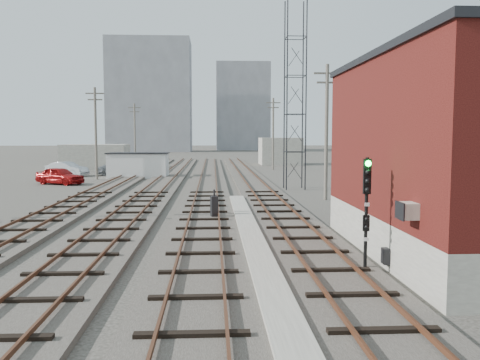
{
  "coord_description": "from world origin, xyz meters",
  "views": [
    {
      "loc": [
        -1.06,
        -5.53,
        4.3
      ],
      "look_at": [
        0.23,
        18.48,
        2.2
      ],
      "focal_mm": 38.0,
      "sensor_mm": 36.0,
      "label": 1
    }
  ],
  "objects": [
    {
      "name": "track_mid_right",
      "position": [
        -1.5,
        39.0,
        0.11
      ],
      "size": [
        3.2,
        90.0,
        0.39
      ],
      "color": "#332D28",
      "rests_on": "ground"
    },
    {
      "name": "apartment_right",
      "position": [
        8.0,
        150.0,
        13.0
      ],
      "size": [
        16.0,
        12.0,
        26.0
      ],
      "primitive_type": "cube",
      "color": "gray",
      "rests_on": "ground"
    },
    {
      "name": "signal_mast",
      "position": [
        3.7,
        9.84,
        2.08
      ],
      "size": [
        0.4,
        0.4,
        3.64
      ],
      "color": "gray",
      "rests_on": "ground"
    },
    {
      "name": "shed_right",
      "position": [
        9.0,
        70.0,
        2.0
      ],
      "size": [
        6.0,
        6.0,
        4.0
      ],
      "primitive_type": "cube",
      "color": "gray",
      "rests_on": "ground"
    },
    {
      "name": "car_grey",
      "position": [
        -11.65,
        50.25,
        0.62
      ],
      "size": [
        4.57,
        2.65,
        1.24
      ],
      "primitive_type": "imported",
      "rotation": [
        0.0,
        0.0,
        1.79
      ],
      "color": "slate",
      "rests_on": "ground"
    },
    {
      "name": "utility_pole_right_a",
      "position": [
        6.5,
        28.0,
        4.8
      ],
      "size": [
        1.8,
        0.24,
        9.0
      ],
      "color": "#595147",
      "rests_on": "ground"
    },
    {
      "name": "site_trailer",
      "position": [
        -8.7,
        46.75,
        1.3
      ],
      "size": [
        6.27,
        2.97,
        2.59
      ],
      "rotation": [
        0.0,
        0.0,
        -0.05
      ],
      "color": "silver",
      "rests_on": "ground"
    },
    {
      "name": "platform_curb",
      "position": [
        0.5,
        14.0,
        0.13
      ],
      "size": [
        0.9,
        28.0,
        0.26
      ],
      "primitive_type": "cube",
      "color": "gray",
      "rests_on": "ground"
    },
    {
      "name": "car_red",
      "position": [
        -14.58,
        39.96,
        0.77
      ],
      "size": [
        4.85,
        3.71,
        1.54
      ],
      "primitive_type": "imported",
      "rotation": [
        0.0,
        0.0,
        1.09
      ],
      "color": "#9B0E0E",
      "rests_on": "ground"
    },
    {
      "name": "car_silver",
      "position": [
        -16.61,
        49.38,
        0.76
      ],
      "size": [
        4.9,
        3.28,
        1.53
      ],
      "primitive_type": "imported",
      "rotation": [
        0.0,
        0.0,
        1.17
      ],
      "color": "#B4B7BC",
      "rests_on": "ground"
    },
    {
      "name": "lattice_tower",
      "position": [
        5.5,
        35.0,
        7.5
      ],
      "size": [
        1.6,
        1.6,
        15.0
      ],
      "color": "black",
      "rests_on": "ground"
    },
    {
      "name": "shed_left",
      "position": [
        -16.0,
        60.0,
        1.6
      ],
      "size": [
        8.0,
        5.0,
        3.2
      ],
      "primitive_type": "cube",
      "color": "gray",
      "rests_on": "ground"
    },
    {
      "name": "switch_stand",
      "position": [
        -1.0,
        20.14,
        0.69
      ],
      "size": [
        0.42,
        0.42,
        1.47
      ],
      "rotation": [
        0.0,
        0.0,
        0.27
      ],
      "color": "black",
      "rests_on": "ground"
    },
    {
      "name": "track_left",
      "position": [
        -9.5,
        39.0,
        0.11
      ],
      "size": [
        3.2,
        90.0,
        0.39
      ],
      "color": "#332D28",
      "rests_on": "ground"
    },
    {
      "name": "utility_pole_left_c",
      "position": [
        -12.5,
        70.0,
        4.8
      ],
      "size": [
        1.8,
        0.24,
        9.0
      ],
      "color": "#595147",
      "rests_on": "ground"
    },
    {
      "name": "ground",
      "position": [
        0.0,
        60.0,
        0.0
      ],
      "size": [
        320.0,
        320.0,
        0.0
      ],
      "primitive_type": "plane",
      "color": "#282621",
      "rests_on": "ground"
    },
    {
      "name": "utility_pole_left_b",
      "position": [
        -12.5,
        45.0,
        4.8
      ],
      "size": [
        1.8,
        0.24,
        9.0
      ],
      "color": "#595147",
      "rests_on": "ground"
    },
    {
      "name": "utility_pole_right_b",
      "position": [
        6.5,
        58.0,
        4.8
      ],
      "size": [
        1.8,
        0.24,
        9.0
      ],
      "color": "#595147",
      "rests_on": "ground"
    },
    {
      "name": "apartment_left",
      "position": [
        -18.0,
        135.0,
        15.0
      ],
      "size": [
        22.0,
        14.0,
        30.0
      ],
      "primitive_type": "cube",
      "color": "gray",
      "rests_on": "ground"
    },
    {
      "name": "track_mid_left",
      "position": [
        -5.5,
        39.0,
        0.11
      ],
      "size": [
        3.2,
        90.0,
        0.39
      ],
      "color": "#332D28",
      "rests_on": "ground"
    },
    {
      "name": "brick_building",
      "position": [
        7.5,
        12.0,
        3.63
      ],
      "size": [
        6.54,
        12.2,
        7.22
      ],
      "color": "gray",
      "rests_on": "ground"
    },
    {
      "name": "track_right",
      "position": [
        2.5,
        39.0,
        0.11
      ],
      "size": [
        3.2,
        90.0,
        0.39
      ],
      "color": "#332D28",
      "rests_on": "ground"
    }
  ]
}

